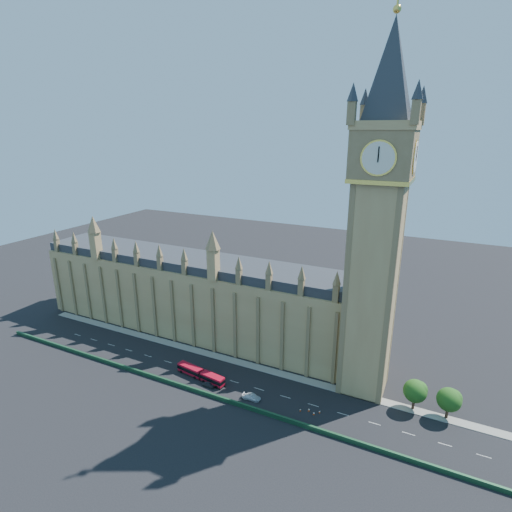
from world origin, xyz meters
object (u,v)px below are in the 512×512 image
at_px(car_grey, 209,385).
at_px(car_silver, 253,397).
at_px(red_bus, 201,374).
at_px(car_white, 250,397).

xyz_separation_m(car_grey, car_silver, (13.87, 0.47, 0.06)).
xyz_separation_m(red_bus, car_silver, (18.06, -1.78, -0.78)).
height_order(red_bus, car_grey, red_bus).
xyz_separation_m(red_bus, car_white, (17.48, -2.16, -0.81)).
distance_m(car_grey, car_white, 13.29).
bearing_deg(red_bus, car_silver, 2.18).
xyz_separation_m(car_silver, car_white, (-0.58, -0.39, -0.03)).
xyz_separation_m(car_grey, car_white, (13.29, 0.09, 0.03)).
distance_m(red_bus, car_grey, 4.83).
relative_size(red_bus, car_white, 3.61).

